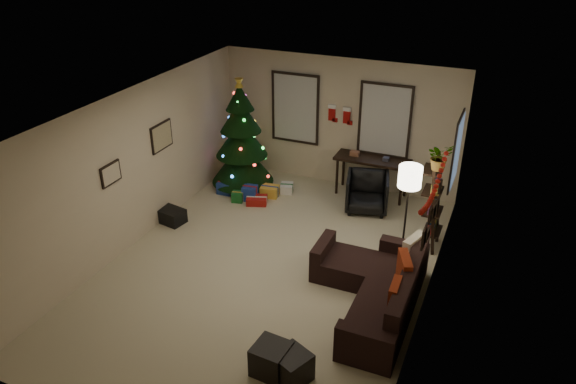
% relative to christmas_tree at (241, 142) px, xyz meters
% --- Properties ---
extents(floor, '(7.00, 7.00, 0.00)m').
position_rel_christmas_tree_xyz_m(floor, '(1.77, -2.56, -1.00)').
color(floor, '#BBB08D').
rests_on(floor, ground).
extents(ceiling, '(7.00, 7.00, 0.00)m').
position_rel_christmas_tree_xyz_m(ceiling, '(1.77, -2.56, 1.70)').
color(ceiling, white).
rests_on(ceiling, floor).
extents(wall_back, '(5.00, 0.00, 5.00)m').
position_rel_christmas_tree_xyz_m(wall_back, '(1.77, 0.94, 0.35)').
color(wall_back, beige).
rests_on(wall_back, floor).
extents(wall_front, '(5.00, 0.00, 5.00)m').
position_rel_christmas_tree_xyz_m(wall_front, '(1.77, -6.06, 0.35)').
color(wall_front, beige).
rests_on(wall_front, floor).
extents(wall_left, '(0.00, 7.00, 7.00)m').
position_rel_christmas_tree_xyz_m(wall_left, '(-0.73, -2.56, 0.35)').
color(wall_left, beige).
rests_on(wall_left, floor).
extents(wall_right, '(0.00, 7.00, 7.00)m').
position_rel_christmas_tree_xyz_m(wall_right, '(4.27, -2.56, 0.35)').
color(wall_right, beige).
rests_on(wall_right, floor).
extents(window_back_left, '(1.05, 0.06, 1.50)m').
position_rel_christmas_tree_xyz_m(window_back_left, '(0.82, 0.91, 0.55)').
color(window_back_left, '#728CB2').
rests_on(window_back_left, wall_back).
extents(window_back_right, '(1.05, 0.06, 1.50)m').
position_rel_christmas_tree_xyz_m(window_back_right, '(2.72, 0.91, 0.55)').
color(window_back_right, '#728CB2').
rests_on(window_back_right, wall_back).
extents(window_right_wall, '(0.06, 0.90, 1.30)m').
position_rel_christmas_tree_xyz_m(window_right_wall, '(4.24, -0.01, 0.50)').
color(window_right_wall, '#728CB2').
rests_on(window_right_wall, wall_right).
extents(christmas_tree, '(1.30, 1.30, 2.41)m').
position_rel_christmas_tree_xyz_m(christmas_tree, '(0.00, 0.00, 0.00)').
color(christmas_tree, black).
rests_on(christmas_tree, floor).
extents(presents, '(1.43, 1.01, 0.30)m').
position_rel_christmas_tree_xyz_m(presents, '(0.47, -0.39, -0.89)').
color(presents, navy).
rests_on(presents, floor).
extents(sofa, '(1.67, 2.44, 0.82)m').
position_rel_christmas_tree_xyz_m(sofa, '(3.64, -2.75, -0.73)').
color(sofa, black).
rests_on(sofa, floor).
extents(pillow_red_a, '(0.12, 0.41, 0.41)m').
position_rel_christmas_tree_xyz_m(pillow_red_a, '(3.98, -3.28, -0.36)').
color(pillow_red_a, maroon).
rests_on(pillow_red_a, sofa).
extents(pillow_red_b, '(0.31, 0.51, 0.50)m').
position_rel_christmas_tree_xyz_m(pillow_red_b, '(3.98, -2.69, -0.36)').
color(pillow_red_b, maroon).
rests_on(pillow_red_b, sofa).
extents(pillow_cream, '(0.27, 0.48, 0.47)m').
position_rel_christmas_tree_xyz_m(pillow_cream, '(3.98, -2.06, -0.37)').
color(pillow_cream, beige).
rests_on(pillow_cream, sofa).
extents(ottoman_near, '(0.47, 0.47, 0.41)m').
position_rel_christmas_tree_xyz_m(ottoman_near, '(2.75, -4.58, -0.79)').
color(ottoman_near, black).
rests_on(ottoman_near, floor).
extents(ottoman_far, '(0.55, 0.55, 0.39)m').
position_rel_christmas_tree_xyz_m(ottoman_far, '(3.04, -4.60, -0.80)').
color(ottoman_far, black).
rests_on(ottoman_far, floor).
extents(desk, '(1.50, 0.54, 0.81)m').
position_rel_christmas_tree_xyz_m(desk, '(2.60, 0.66, -0.28)').
color(desk, black).
rests_on(desk, floor).
extents(desk_chair, '(0.87, 0.84, 0.75)m').
position_rel_christmas_tree_xyz_m(desk_chair, '(2.69, 0.01, -0.62)').
color(desk_chair, black).
rests_on(desk_chair, floor).
extents(bookshelf, '(0.30, 0.50, 1.69)m').
position_rel_christmas_tree_xyz_m(bookshelf, '(4.07, -0.85, -0.18)').
color(bookshelf, black).
rests_on(bookshelf, floor).
extents(potted_plant, '(0.68, 0.68, 0.57)m').
position_rel_christmas_tree_xyz_m(potted_plant, '(4.07, -1.05, 0.85)').
color(potted_plant, '#4C4C4C').
rests_on(potted_plant, bookshelf).
extents(floor_lamp, '(0.37, 0.37, 1.74)m').
position_rel_christmas_tree_xyz_m(floor_lamp, '(3.72, -1.48, 0.45)').
color(floor_lamp, black).
rests_on(floor_lamp, floor).
extents(art_map, '(0.04, 0.60, 0.50)m').
position_rel_christmas_tree_xyz_m(art_map, '(-0.71, -1.68, 0.62)').
color(art_map, black).
rests_on(art_map, wall_left).
extents(art_abstract, '(0.04, 0.45, 0.35)m').
position_rel_christmas_tree_xyz_m(art_abstract, '(-0.71, -3.10, 0.50)').
color(art_abstract, black).
rests_on(art_abstract, wall_left).
extents(gallery, '(0.03, 1.25, 0.54)m').
position_rel_christmas_tree_xyz_m(gallery, '(4.25, -2.63, 0.57)').
color(gallery, black).
rests_on(gallery, wall_right).
extents(garland, '(0.08, 1.90, 0.30)m').
position_rel_christmas_tree_xyz_m(garland, '(4.22, -2.57, 0.99)').
color(garland, '#A5140C').
rests_on(garland, wall_right).
extents(stocking_left, '(0.20, 0.05, 0.36)m').
position_rel_christmas_tree_xyz_m(stocking_left, '(1.63, 0.92, 0.56)').
color(stocking_left, '#990F0C').
rests_on(stocking_left, wall_back).
extents(stocking_right, '(0.20, 0.05, 0.36)m').
position_rel_christmas_tree_xyz_m(stocking_right, '(1.96, 0.88, 0.56)').
color(stocking_right, '#990F0C').
rests_on(stocking_right, wall_back).
extents(storage_bin, '(0.59, 0.45, 0.27)m').
position_rel_christmas_tree_xyz_m(storage_bin, '(-0.56, -1.89, -0.87)').
color(storage_bin, black).
rests_on(storage_bin, floor).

